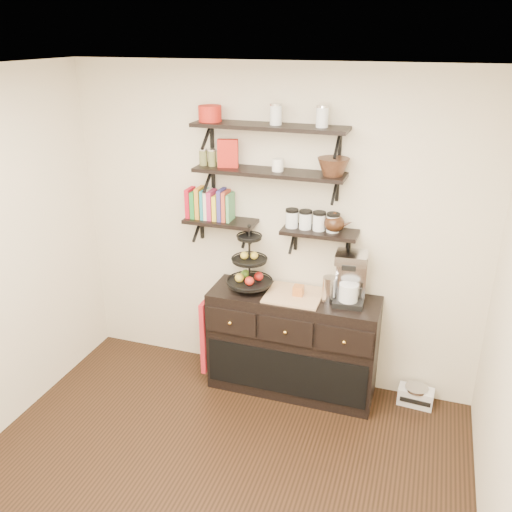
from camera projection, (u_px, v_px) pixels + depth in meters
The scene contains 20 objects.
ceiling at pixel (167, 78), 2.47m from camera, with size 3.50×3.50×0.02m, color white.
back_wall at pixel (273, 231), 4.52m from camera, with size 3.50×0.02×2.70m, color beige.
shelf_top at pixel (269, 127), 4.07m from camera, with size 1.20×0.27×0.23m.
shelf_mid at pixel (269, 173), 4.20m from camera, with size 1.20×0.27×0.23m.
shelf_low_left at pixel (221, 222), 4.51m from camera, with size 0.60×0.25×0.23m.
shelf_low_right at pixel (320, 233), 4.27m from camera, with size 0.60×0.25×0.23m.
cookbooks at pixel (210, 205), 4.48m from camera, with size 0.36×0.15×0.26m.
glass_canisters at pixel (312, 221), 4.25m from camera, with size 0.43×0.10×0.13m.
sideboard at pixel (293, 343), 4.59m from camera, with size 1.40×0.50×0.92m.
fruit_stand at pixel (250, 268), 4.46m from camera, with size 0.37×0.37×0.55m.
candle at pixel (298, 290), 4.38m from camera, with size 0.08×0.08×0.08m, color #B26029.
coffee_maker at pixel (350, 279), 4.23m from camera, with size 0.25×0.24×0.43m.
thermal_carafe at pixel (329, 290), 4.27m from camera, with size 0.11×0.11×0.22m, color silver.
apron at pixel (208, 333), 4.70m from camera, with size 0.04×0.28×0.66m, color maroon.
radio at pixel (416, 396), 4.52m from camera, with size 0.29×0.20×0.17m.
recipe_box at pixel (228, 153), 4.25m from camera, with size 0.16×0.06×0.22m, color #AE1D13.
walnut_bowl at pixel (333, 167), 4.02m from camera, with size 0.24×0.24×0.13m, color black, non-canonical shape.
ramekins at pixel (278, 165), 4.15m from camera, with size 0.09×0.09×0.10m, color white.
teapot at pixel (334, 222), 4.19m from camera, with size 0.21×0.16×0.16m, color black, non-canonical shape.
red_pot at pixel (210, 113), 4.17m from camera, with size 0.18×0.18×0.12m, color #AE1D13.
Camera 1 is at (1.20, -2.33, 2.90)m, focal length 38.00 mm.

